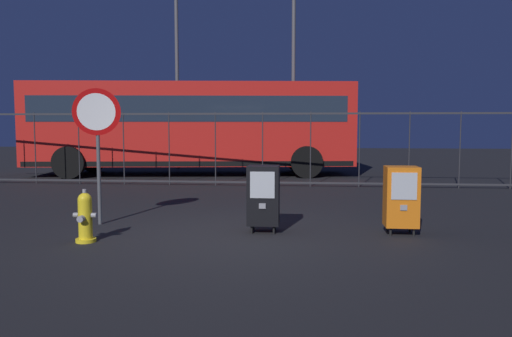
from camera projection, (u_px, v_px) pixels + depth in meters
ground_plane at (228, 236)px, 7.40m from camera, size 60.00×60.00×0.00m
fire_hydrant at (85, 217)px, 6.97m from camera, size 0.33×0.32×0.75m
newspaper_box_primary at (263, 195)px, 7.61m from camera, size 0.48×0.42×1.02m
newspaper_box_secondary at (401, 196)px, 7.46m from camera, size 0.48×0.42×1.02m
stop_sign at (97, 127)px, 8.12m from camera, size 0.71×0.31×2.23m
fence_barrier at (263, 148)px, 13.44m from camera, size 18.03×0.04×2.00m
bus_near at (192, 123)px, 16.61m from camera, size 10.73×3.80×3.00m
street_light_near_left at (294, 53)px, 18.09m from camera, size 0.32×0.32×7.35m
street_light_near_right at (177, 50)px, 18.86m from camera, size 0.32×0.32×7.84m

